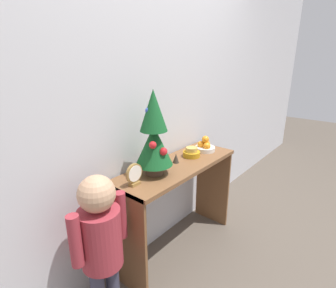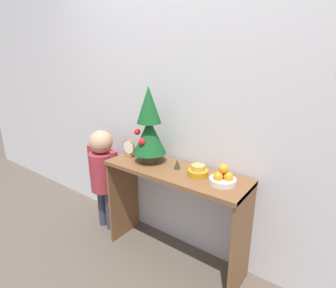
{
  "view_description": "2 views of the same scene",
  "coord_description": "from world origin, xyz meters",
  "px_view_note": "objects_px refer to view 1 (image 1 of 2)",
  "views": [
    {
      "loc": [
        -1.47,
        -0.93,
        1.54
      ],
      "look_at": [
        -0.08,
        0.22,
        0.94
      ],
      "focal_mm": 28.0,
      "sensor_mm": 36.0,
      "label": 1
    },
    {
      "loc": [
        1.01,
        -1.25,
        1.52
      ],
      "look_at": [
        -0.05,
        0.18,
        0.95
      ],
      "focal_mm": 28.0,
      "sensor_mm": 36.0,
      "label": 2
    }
  ],
  "objects_px": {
    "singing_bowl": "(192,153)",
    "desk_clock": "(134,175)",
    "fruit_bowl": "(205,146)",
    "child_figure": "(101,235)",
    "mini_tree": "(154,135)",
    "figurine": "(176,158)"
  },
  "relations": [
    {
      "from": "singing_bowl",
      "to": "desk_clock",
      "type": "xyz_separation_m",
      "value": [
        -0.64,
        -0.01,
        0.04
      ]
    },
    {
      "from": "fruit_bowl",
      "to": "singing_bowl",
      "type": "relative_size",
      "value": 1.23
    },
    {
      "from": "fruit_bowl",
      "to": "child_figure",
      "type": "bearing_deg",
      "value": -178.21
    },
    {
      "from": "singing_bowl",
      "to": "child_figure",
      "type": "relative_size",
      "value": 0.15
    },
    {
      "from": "fruit_bowl",
      "to": "desk_clock",
      "type": "bearing_deg",
      "value": -179.91
    },
    {
      "from": "mini_tree",
      "to": "fruit_bowl",
      "type": "height_order",
      "value": "mini_tree"
    },
    {
      "from": "figurine",
      "to": "child_figure",
      "type": "relative_size",
      "value": 0.08
    },
    {
      "from": "mini_tree",
      "to": "fruit_bowl",
      "type": "relative_size",
      "value": 3.39
    },
    {
      "from": "fruit_bowl",
      "to": "figurine",
      "type": "relative_size",
      "value": 2.37
    },
    {
      "from": "child_figure",
      "to": "desk_clock",
      "type": "bearing_deg",
      "value": 6.39
    },
    {
      "from": "figurine",
      "to": "child_figure",
      "type": "distance_m",
      "value": 0.8
    },
    {
      "from": "mini_tree",
      "to": "child_figure",
      "type": "distance_m",
      "value": 0.69
    },
    {
      "from": "desk_clock",
      "to": "child_figure",
      "type": "relative_size",
      "value": 0.15
    },
    {
      "from": "fruit_bowl",
      "to": "figurine",
      "type": "xyz_separation_m",
      "value": [
        -0.37,
        0.03,
        -0.0
      ]
    },
    {
      "from": "fruit_bowl",
      "to": "figurine",
      "type": "height_order",
      "value": "fruit_bowl"
    },
    {
      "from": "singing_bowl",
      "to": "desk_clock",
      "type": "relative_size",
      "value": 0.96
    },
    {
      "from": "desk_clock",
      "to": "singing_bowl",
      "type": "bearing_deg",
      "value": 0.91
    },
    {
      "from": "singing_bowl",
      "to": "desk_clock",
      "type": "distance_m",
      "value": 0.65
    },
    {
      "from": "mini_tree",
      "to": "singing_bowl",
      "type": "relative_size",
      "value": 4.19
    },
    {
      "from": "desk_clock",
      "to": "figurine",
      "type": "distance_m",
      "value": 0.46
    },
    {
      "from": "fruit_bowl",
      "to": "child_figure",
      "type": "height_order",
      "value": "child_figure"
    },
    {
      "from": "figurine",
      "to": "mini_tree",
      "type": "bearing_deg",
      "value": -177.92
    }
  ]
}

